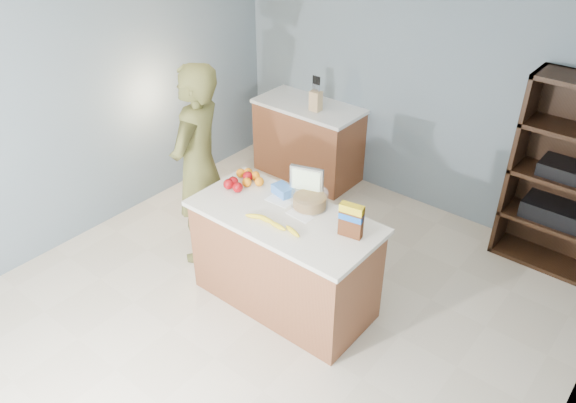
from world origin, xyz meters
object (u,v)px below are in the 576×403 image
Objects in this scene: cereal_box at (351,218)px; person at (198,167)px; tv at (307,181)px; shelving_unit at (566,180)px; counter_peninsula at (284,263)px.

person is at bearing -178.49° from cereal_box.
cereal_box is at bearing -20.63° from tv.
tv is 1.04× the size of cereal_box.
shelving_unit is 6.66× the size of cereal_box.
person reaches higher than counter_peninsula.
shelving_unit is 2.35m from tv.
tv reaches higher than cereal_box.
cereal_box is (1.60, 0.04, 0.11)m from person.
person reaches higher than tv.
person is at bearing -142.34° from shelving_unit.
tv is at bearing 93.95° from counter_peninsula.
counter_peninsula is at bearing -86.05° from tv.
person is 7.02× the size of cereal_box.
shelving_unit is 6.38× the size of tv.
cereal_box is at bearing 71.95° from person.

